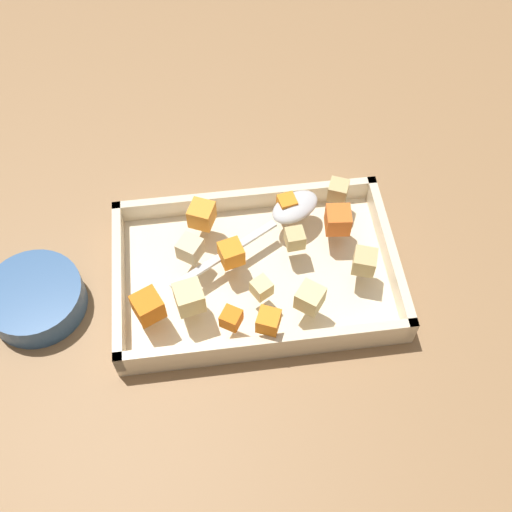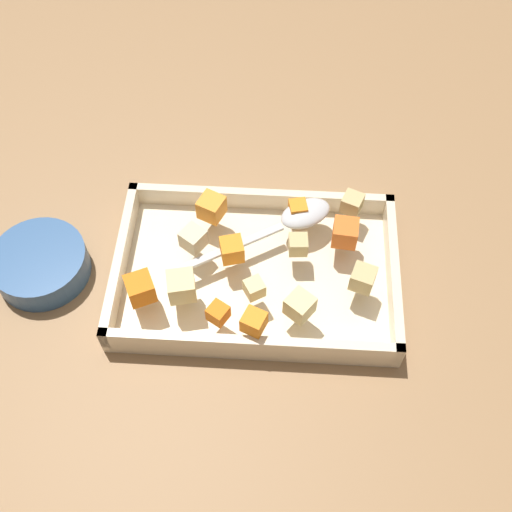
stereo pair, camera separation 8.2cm
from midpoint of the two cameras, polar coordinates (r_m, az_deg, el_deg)
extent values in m
plane|color=#936D47|center=(0.88, -1.52, -1.85)|extent=(4.00, 4.00, 0.00)
cube|color=beige|center=(0.87, -2.72, -2.02)|extent=(0.38, 0.24, 0.01)
cube|color=beige|center=(0.91, -3.50, 4.94)|extent=(0.38, 0.01, 0.03)
cube|color=beige|center=(0.79, -1.95, -8.25)|extent=(0.38, 0.01, 0.03)
cube|color=beige|center=(0.87, 9.31, 0.11)|extent=(0.01, 0.24, 0.03)
cube|color=beige|center=(0.86, -14.97, -2.44)|extent=(0.01, 0.24, 0.03)
cube|color=orange|center=(0.86, -7.66, 3.53)|extent=(0.04, 0.04, 0.03)
cube|color=orange|center=(0.85, 4.68, 3.06)|extent=(0.04, 0.04, 0.03)
cube|color=orange|center=(0.82, -5.13, 0.20)|extent=(0.04, 0.04, 0.03)
cube|color=orange|center=(0.77, -1.92, -6.12)|extent=(0.03, 0.03, 0.03)
cube|color=orange|center=(0.80, -12.67, -4.70)|extent=(0.04, 0.04, 0.03)
cube|color=orange|center=(0.87, 0.11, 4.50)|extent=(0.03, 0.03, 0.02)
cube|color=orange|center=(0.78, -5.29, -5.86)|extent=(0.03, 0.03, 0.02)
cube|color=#E0CC89|center=(0.80, -2.46, -3.12)|extent=(0.03, 0.03, 0.02)
cube|color=tan|center=(0.89, 4.80, 5.73)|extent=(0.03, 0.03, 0.03)
cube|color=#E0CC89|center=(0.78, 1.91, -4.04)|extent=(0.04, 0.04, 0.03)
cube|color=#E0CC89|center=(0.79, -9.02, -3.95)|extent=(0.04, 0.04, 0.03)
cube|color=tan|center=(0.83, 0.73, 1.39)|extent=(0.03, 0.03, 0.02)
cube|color=tan|center=(0.82, 6.96, -0.72)|extent=(0.04, 0.04, 0.03)
cube|color=beige|center=(0.83, -8.77, 0.45)|extent=(0.04, 0.04, 0.03)
ellipsoid|color=silver|center=(0.87, 0.84, 4.25)|extent=(0.08, 0.07, 0.02)
cube|color=silver|center=(0.84, -5.65, -0.07)|extent=(0.15, 0.09, 0.01)
cylinder|color=#33598C|center=(0.90, -21.80, -3.78)|extent=(0.13, 0.13, 0.04)
camera|label=1|loc=(0.04, -92.87, -4.41)|focal=44.34mm
camera|label=2|loc=(0.04, 87.13, 4.41)|focal=44.34mm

